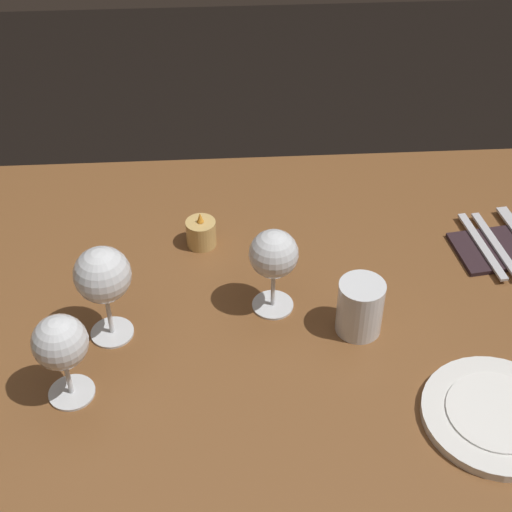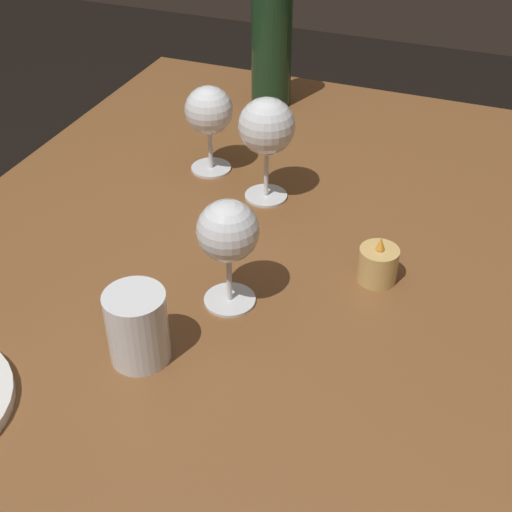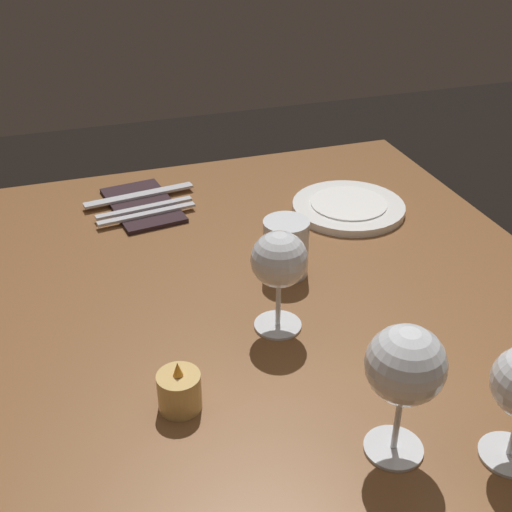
{
  "view_description": "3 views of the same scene",
  "coord_description": "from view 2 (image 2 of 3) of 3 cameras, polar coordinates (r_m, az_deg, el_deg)",
  "views": [
    {
      "loc": [
        -0.02,
        -0.86,
        1.6
      ],
      "look_at": [
        0.04,
        0.04,
        0.83
      ],
      "focal_mm": 54.26,
      "sensor_mm": 36.0,
      "label": 1
    },
    {
      "loc": [
        0.69,
        0.3,
        1.32
      ],
      "look_at": [
        0.08,
        0.06,
        0.83
      ],
      "focal_mm": 49.54,
      "sensor_mm": 36.0,
      "label": 2
    },
    {
      "loc": [
        -0.64,
        0.28,
        1.31
      ],
      "look_at": [
        0.05,
        0.06,
        0.87
      ],
      "focal_mm": 47.14,
      "sensor_mm": 36.0,
      "label": 3
    }
  ],
  "objects": [
    {
      "name": "wine_glass_right",
      "position": [
        1.13,
        -3.84,
        11.48
      ],
      "size": [
        0.08,
        0.08,
        0.14
      ],
      "color": "white",
      "rests_on": "dining_table"
    },
    {
      "name": "wine_glass_centre",
      "position": [
        1.04,
        0.87,
        10.25
      ],
      "size": [
        0.08,
        0.08,
        0.16
      ],
      "color": "white",
      "rests_on": "dining_table"
    },
    {
      "name": "wine_bottle",
      "position": [
        1.36,
        1.27,
        17.31
      ],
      "size": [
        0.08,
        0.08,
        0.35
      ],
      "color": "#19381E",
      "rests_on": "dining_table"
    },
    {
      "name": "votive_candle",
      "position": [
        0.93,
        9.81,
        -0.74
      ],
      "size": [
        0.05,
        0.05,
        0.07
      ],
      "color": "#DBB266",
      "rests_on": "dining_table"
    },
    {
      "name": "dining_table",
      "position": [
        1.01,
        -1.58,
        -5.06
      ],
      "size": [
        1.3,
        0.9,
        0.74
      ],
      "color": "brown",
      "rests_on": "ground"
    },
    {
      "name": "water_tumbler",
      "position": [
        0.81,
        -9.52,
        -5.82
      ],
      "size": [
        0.07,
        0.07,
        0.09
      ],
      "color": "white",
      "rests_on": "dining_table"
    },
    {
      "name": "wine_glass_left",
      "position": [
        0.84,
        -2.29,
        1.84
      ],
      "size": [
        0.08,
        0.08,
        0.15
      ],
      "color": "white",
      "rests_on": "dining_table"
    }
  ]
}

